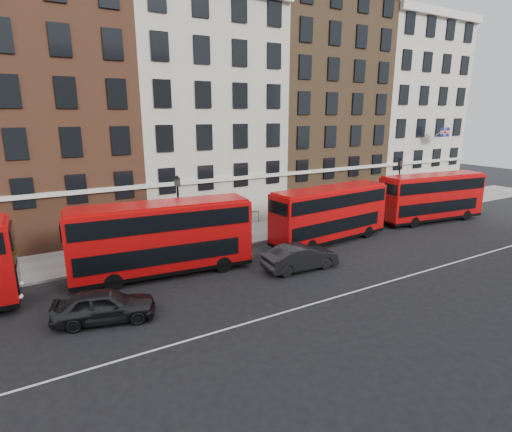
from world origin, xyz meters
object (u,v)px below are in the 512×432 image
bus_b (162,237)px  bus_d (432,196)px  car_rear (104,305)px  bus_c (329,213)px  car_front (301,257)px  traffic_light (444,185)px

bus_b → bus_d: bus_b is taller
bus_d → car_rear: 28.95m
bus_c → car_rear: size_ratio=2.20×
car_front → traffic_light: bearing=-71.9°
bus_b → car_rear: bearing=-129.2°
bus_b → bus_d: size_ratio=1.04×
bus_b → car_rear: (-4.07, -4.05, -1.59)m
bus_b → bus_c: 12.81m
car_rear → traffic_light: size_ratio=1.40×
car_rear → car_front: car_front is taller
bus_d → bus_c: bearing=-173.1°
bus_c → bus_d: (11.75, 0.01, 0.05)m
bus_c → car_front: 6.37m
car_rear → bus_d: bearing=-66.5°
bus_b → traffic_light: size_ratio=3.28×
bus_c → car_front: (-5.15, -3.45, -1.45)m
bus_b → car_front: 8.55m
bus_d → traffic_light: 5.77m
bus_c → bus_d: 11.75m
bus_c → traffic_light: bus_c is taller
bus_c → car_front: bearing=-151.2°
bus_b → car_front: bus_b is taller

